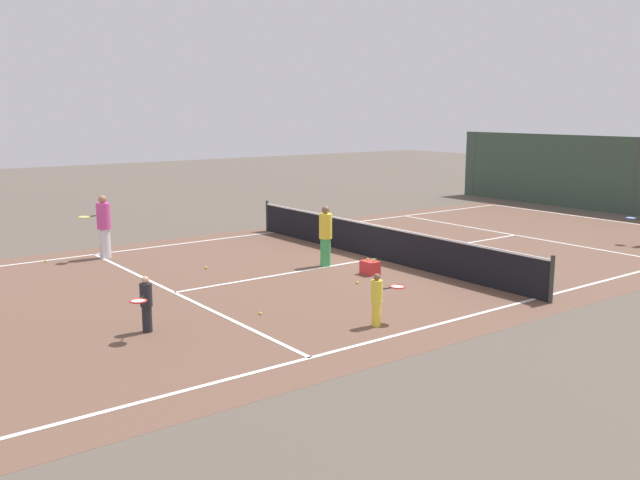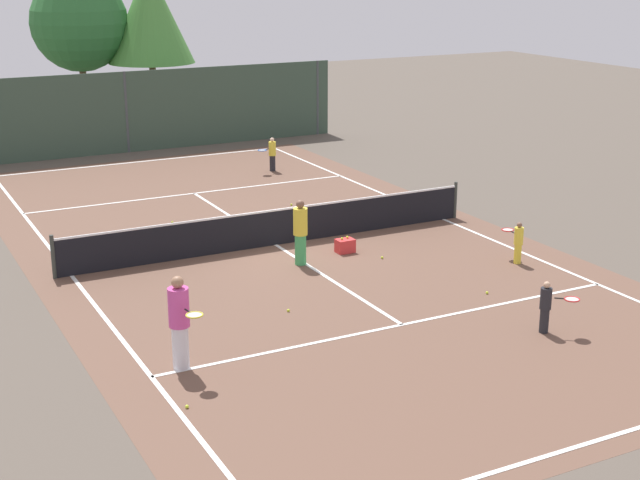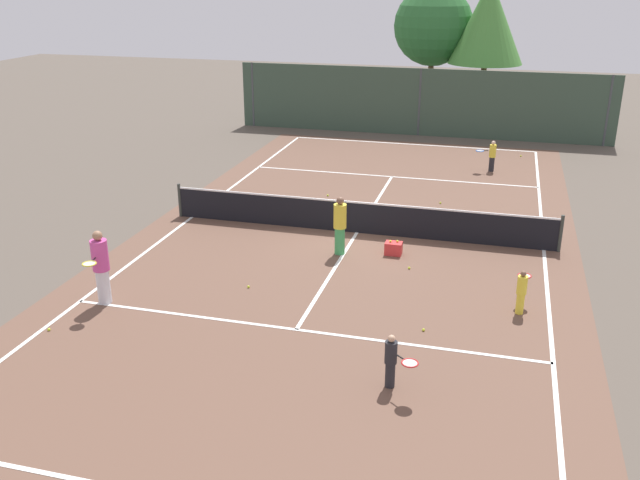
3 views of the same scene
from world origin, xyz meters
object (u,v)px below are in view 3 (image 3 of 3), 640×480
Objects in this scene: player_2 at (340,225)px; player_4 at (392,361)px; tennis_ball_1 at (328,195)px; tennis_ball_7 at (424,330)px; tennis_ball_6 at (440,203)px; ball_crate at (393,248)px; player_3 at (101,267)px; tennis_ball_5 at (49,330)px; tennis_ball_4 at (521,156)px; player_1 at (522,291)px; tennis_ball_3 at (210,209)px; tennis_ball_0 at (409,268)px; tennis_ball_2 at (249,287)px; player_0 at (492,155)px.

player_4 is (2.55, -6.33, -0.28)m from player_2.
tennis_ball_1 is 10.13m from tennis_ball_7.
player_4 is at bearing -88.76° from tennis_ball_6.
tennis_ball_6 is (0.82, 4.95, -0.15)m from ball_crate.
player_3 is 3.92× the size of ball_crate.
ball_crate is at bearing -56.53° from tennis_ball_1.
tennis_ball_1 is 1.00× the size of tennis_ball_6.
tennis_ball_5 is at bearing 178.29° from player_4.
player_3 reaches higher than tennis_ball_4.
tennis_ball_1 and tennis_ball_7 have the same top height.
player_1 reaches higher than tennis_ball_3.
player_2 reaches higher than ball_crate.
tennis_ball_0 is (6.82, 3.94, -0.92)m from player_3.
ball_crate is at bearing 43.95° from tennis_ball_5.
tennis_ball_5 is at bearing -136.97° from tennis_ball_2.
player_0 is 11.63m from tennis_ball_3.
tennis_ball_4 is (9.73, 17.26, -0.92)m from player_3.
player_3 is 28.08× the size of tennis_ball_2.
player_1 is 2.30× the size of ball_crate.
player_3 is at bearing -142.01° from ball_crate.
tennis_ball_6 is at bearing 93.59° from tennis_ball_7.
tennis_ball_2 is at bearing -90.16° from tennis_ball_1.
tennis_ball_0 is at bearing -57.54° from ball_crate.
player_1 is at bearing -84.76° from player_0.
player_1 is 16.45× the size of tennis_ball_1.
tennis_ball_0 is at bearing 94.76° from player_4.
tennis_ball_3 is at bearing 122.34° from tennis_ball_2.
tennis_ball_7 is (0.33, 2.40, -0.55)m from player_4.
player_2 is at bearing 111.94° from player_4.
tennis_ball_1 is at bearing 110.24° from player_4.
tennis_ball_3 and tennis_ball_6 have the same top height.
player_4 is 5.53m from tennis_ball_2.
player_4 is 11.65m from tennis_ball_6.
player_3 reaches higher than tennis_ball_1.
tennis_ball_4 is 1.00× the size of tennis_ball_7.
tennis_ball_3 and tennis_ball_4 have the same top height.
player_2 is 5.84m from tennis_ball_6.
player_0 is 2.61× the size of ball_crate.
player_4 is 16.97× the size of tennis_ball_5.
tennis_ball_7 is at bearing -76.47° from tennis_ball_0.
player_3 is 19.84m from tennis_ball_4.
tennis_ball_1 is at bearing 123.47° from ball_crate.
player_4 is 16.97× the size of tennis_ball_6.
tennis_ball_3 is at bearing 153.42° from player_1.
tennis_ball_1 is (3.08, 9.64, -0.92)m from player_3.
tennis_ball_3 is at bearing -140.17° from player_0.
player_2 is 3.39m from tennis_ball_2.
tennis_ball_6 is at bearing 54.34° from player_3.
tennis_ball_0 is (-1.73, -10.61, -0.61)m from player_0.
tennis_ball_0 is (0.59, -0.92, -0.15)m from ball_crate.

